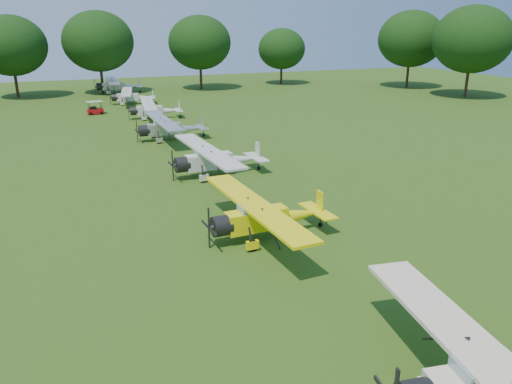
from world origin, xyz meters
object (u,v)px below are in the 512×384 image
at_px(aircraft_1, 506,380).
at_px(aircraft_2, 266,215).
at_px(aircraft_5, 154,109).
at_px(aircraft_7, 117,85).
at_px(golf_cart, 95,110).
at_px(aircraft_4, 170,127).
at_px(aircraft_6, 131,96).
at_px(aircraft_3, 215,158).

bearing_deg(aircraft_1, aircraft_2, 103.94).
distance_m(aircraft_5, aircraft_7, 24.84).
xyz_separation_m(aircraft_2, golf_cart, (-5.26, 43.02, -0.74)).
distance_m(aircraft_2, aircraft_5, 37.35).
height_order(aircraft_1, aircraft_7, aircraft_1).
bearing_deg(golf_cart, aircraft_5, -46.75).
relative_size(aircraft_4, golf_cart, 5.54).
xyz_separation_m(aircraft_5, aircraft_6, (-0.83, 12.37, -0.02)).
bearing_deg(aircraft_6, aircraft_2, -81.08).
xyz_separation_m(aircraft_6, golf_cart, (-5.53, -6.69, -0.61)).
bearing_deg(aircraft_4, golf_cart, 106.66).
distance_m(aircraft_2, golf_cart, 43.35).
xyz_separation_m(aircraft_2, aircraft_4, (0.39, 25.31, -0.01)).
relative_size(aircraft_5, golf_cart, 5.12).
xyz_separation_m(aircraft_4, aircraft_7, (-0.57, 36.84, 0.09)).
bearing_deg(aircraft_3, aircraft_6, 87.81).
bearing_deg(aircraft_6, aircraft_3, -79.71).
bearing_deg(golf_cart, aircraft_4, -77.22).
xyz_separation_m(aircraft_5, golf_cart, (-6.36, 5.69, -0.63)).
bearing_deg(aircraft_7, golf_cart, -102.34).
bearing_deg(aircraft_2, aircraft_5, 85.26).
xyz_separation_m(aircraft_2, aircraft_5, (1.09, 37.33, -0.11)).
bearing_deg(aircraft_4, aircraft_3, -88.56).
relative_size(aircraft_1, aircraft_3, 1.04).
distance_m(aircraft_7, golf_cart, 19.80).
bearing_deg(golf_cart, aircraft_3, -83.56).
height_order(aircraft_2, aircraft_7, aircraft_7).
bearing_deg(aircraft_7, aircraft_5, -84.52).
distance_m(aircraft_1, aircraft_2, 14.64).
bearing_deg(aircraft_3, aircraft_7, 88.05).
distance_m(aircraft_4, aircraft_5, 12.05).
bearing_deg(aircraft_1, aircraft_5, 99.08).
bearing_deg(aircraft_3, golf_cart, 98.11).
distance_m(aircraft_2, aircraft_3, 12.07).
height_order(aircraft_2, aircraft_4, aircraft_2).
distance_m(aircraft_3, golf_cart, 31.62).
relative_size(aircraft_2, aircraft_3, 0.96).
height_order(aircraft_1, aircraft_2, aircraft_1).
relative_size(aircraft_1, aircraft_5, 1.18).
bearing_deg(aircraft_5, aircraft_6, 100.42).
height_order(aircraft_3, aircraft_6, aircraft_3).
xyz_separation_m(aircraft_2, aircraft_7, (-0.18, 62.14, 0.09)).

